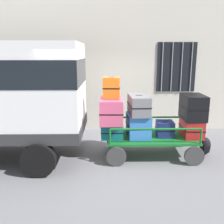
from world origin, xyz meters
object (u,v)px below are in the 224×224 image
luggage_cart (151,140)px  suitcase_midleft_middle (139,105)px  suitcase_left_middle (111,110)px  suitcase_left_top (111,88)px  backpack (205,146)px  suitcase_midleft_bottom (138,125)px  suitcase_midright_bottom (191,128)px  suitcase_center_bottom (165,129)px  suitcase_left_bottom (111,129)px  suitcase_midright_middle (193,107)px

luggage_cart → suitcase_midleft_middle: suitcase_midleft_middle is taller
suitcase_left_middle → suitcase_left_top: size_ratio=2.00×
suitcase_midleft_middle → backpack: 1.95m
suitcase_midleft_bottom → suitcase_midright_bottom: bearing=-0.6°
suitcase_midleft_middle → suitcase_midleft_bottom: bearing=-90.0°
suitcase_midright_bottom → suitcase_center_bottom: bearing=-179.9°
suitcase_left_bottom → backpack: suitcase_left_bottom is taller
suitcase_left_bottom → suitcase_midleft_bottom: bearing=2.5°
suitcase_left_bottom → luggage_cart: bearing=-0.1°
suitcase_left_bottom → suitcase_midleft_middle: size_ratio=0.78×
suitcase_left_bottom → suitcase_left_middle: suitcase_left_middle is taller
suitcase_midleft_bottom → suitcase_midleft_middle: 0.50m
suitcase_center_bottom → backpack: 1.11m
suitcase_midleft_middle → suitcase_midright_middle: suitcase_midright_middle is taller
suitcase_left_middle → luggage_cart: bearing=0.1°
suitcase_left_middle → suitcase_left_top: (-0.00, -0.03, 0.52)m
suitcase_midright_bottom → suitcase_midleft_bottom: bearing=179.4°
luggage_cart → suitcase_left_middle: suitcase_left_middle is taller
suitcase_midright_middle → suitcase_left_bottom: bearing=-179.7°
suitcase_left_middle → backpack: 2.46m
suitcase_midleft_middle → suitcase_left_top: bearing=-173.6°
suitcase_center_bottom → suitcase_midright_middle: bearing=-0.4°
suitcase_midleft_middle → suitcase_midright_middle: bearing=-1.1°
suitcase_left_bottom → suitcase_midright_middle: bearing=0.3°
luggage_cart → suitcase_left_top: 1.59m
suitcase_midleft_middle → suitcase_center_bottom: size_ratio=2.07×
suitcase_midright_middle → backpack: 1.05m
backpack → suitcase_left_top: bearing=-178.4°
suitcase_left_top → suitcase_midright_middle: size_ratio=0.65×
suitcase_left_middle → suitcase_midright_middle: (1.91, 0.01, 0.06)m
suitcase_center_bottom → suitcase_midright_middle: suitcase_midright_middle is taller
suitcase_midright_middle → backpack: size_ratio=1.69×
suitcase_midright_bottom → suitcase_midright_middle: (0.00, -0.01, 0.50)m
suitcase_midleft_middle → backpack: (1.65, -0.01, -1.04)m
suitcase_midright_bottom → suitcase_left_middle: bearing=-179.4°
suitcase_midleft_bottom → suitcase_midright_middle: bearing=-0.9°
suitcase_midleft_middle → suitcase_midright_bottom: bearing=-0.9°
backpack → suitcase_center_bottom: bearing=-179.3°
suitcase_midleft_bottom → backpack: (1.65, -0.00, -0.54)m
suitcase_midleft_middle → luggage_cart: bearing=-6.4°
suitcase_midleft_bottom → suitcase_midright_bottom: 1.27m
suitcase_left_middle → backpack: (2.28, 0.03, -0.92)m
luggage_cart → suitcase_midleft_middle: size_ratio=2.46×
suitcase_left_middle → suitcase_center_bottom: size_ratio=2.28×
suitcase_left_bottom → suitcase_midright_bottom: (1.91, 0.01, 0.03)m
suitcase_left_bottom → suitcase_left_top: 0.99m
backpack → suitcase_midright_bottom: bearing=-178.3°
suitcase_left_top → suitcase_midright_bottom: size_ratio=0.65×
suitcase_midleft_middle → suitcase_center_bottom: suitcase_midleft_middle is taller
suitcase_left_top → suitcase_midleft_middle: 0.76m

